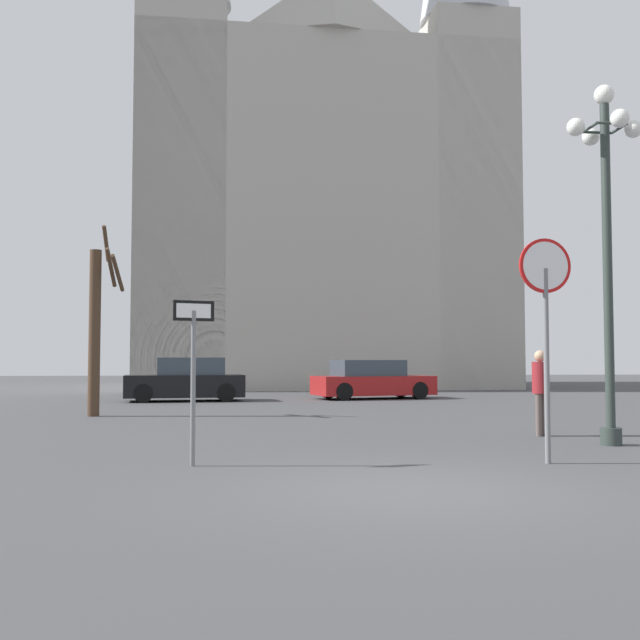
{
  "coord_description": "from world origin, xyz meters",
  "views": [
    {
      "loc": [
        -1.87,
        -8.31,
        1.48
      ],
      "look_at": [
        0.62,
        16.31,
        2.78
      ],
      "focal_mm": 41.78,
      "sensor_mm": 36.0,
      "label": 1
    }
  ],
  "objects_px": {
    "bare_tree": "(96,326)",
    "parked_car_far_black": "(186,381)",
    "one_way_arrow_sign": "(193,361)",
    "stop_sign": "(546,305)",
    "pedestrian_walking": "(541,384)",
    "parked_car_near_red": "(372,381)",
    "cathedral": "(319,176)",
    "street_lamp": "(607,218)"
  },
  "relations": [
    {
      "from": "one_way_arrow_sign",
      "to": "parked_car_far_black",
      "type": "bearing_deg",
      "value": 94.77
    },
    {
      "from": "pedestrian_walking",
      "to": "bare_tree",
      "type": "bearing_deg",
      "value": 148.05
    },
    {
      "from": "street_lamp",
      "to": "pedestrian_walking",
      "type": "height_order",
      "value": "street_lamp"
    },
    {
      "from": "cathedral",
      "to": "parked_car_near_red",
      "type": "bearing_deg",
      "value": -86.44
    },
    {
      "from": "parked_car_near_red",
      "to": "street_lamp",
      "type": "bearing_deg",
      "value": -84.25
    },
    {
      "from": "stop_sign",
      "to": "parked_car_far_black",
      "type": "height_order",
      "value": "stop_sign"
    },
    {
      "from": "bare_tree",
      "to": "parked_car_far_black",
      "type": "relative_size",
      "value": 1.15
    },
    {
      "from": "stop_sign",
      "to": "pedestrian_walking",
      "type": "xyz_separation_m",
      "value": [
        1.4,
        3.65,
        -1.26
      ]
    },
    {
      "from": "stop_sign",
      "to": "parked_car_near_red",
      "type": "height_order",
      "value": "stop_sign"
    },
    {
      "from": "bare_tree",
      "to": "one_way_arrow_sign",
      "type": "bearing_deg",
      "value": -71.39
    },
    {
      "from": "stop_sign",
      "to": "one_way_arrow_sign",
      "type": "relative_size",
      "value": 1.4
    },
    {
      "from": "cathedral",
      "to": "parked_car_far_black",
      "type": "relative_size",
      "value": 8.69
    },
    {
      "from": "cathedral",
      "to": "pedestrian_walking",
      "type": "xyz_separation_m",
      "value": [
        1.71,
        -25.88,
        -10.42
      ]
    },
    {
      "from": "cathedral",
      "to": "parked_car_near_red",
      "type": "xyz_separation_m",
      "value": [
        0.76,
        -12.21,
        -10.74
      ]
    },
    {
      "from": "one_way_arrow_sign",
      "to": "pedestrian_walking",
      "type": "xyz_separation_m",
      "value": [
        6.4,
        3.39,
        -0.46
      ]
    },
    {
      "from": "one_way_arrow_sign",
      "to": "pedestrian_walking",
      "type": "relative_size",
      "value": 1.39
    },
    {
      "from": "stop_sign",
      "to": "parked_car_far_black",
      "type": "distance_m",
      "value": 17.72
    },
    {
      "from": "bare_tree",
      "to": "stop_sign",
      "type": "bearing_deg",
      "value": -49.69
    },
    {
      "from": "one_way_arrow_sign",
      "to": "parked_car_near_red",
      "type": "distance_m",
      "value": 17.93
    },
    {
      "from": "one_way_arrow_sign",
      "to": "bare_tree",
      "type": "bearing_deg",
      "value": 108.61
    },
    {
      "from": "cathedral",
      "to": "parked_car_far_black",
      "type": "distance_m",
      "value": 17.93
    },
    {
      "from": "bare_tree",
      "to": "parked_car_far_black",
      "type": "xyz_separation_m",
      "value": [
        1.79,
        6.87,
        -1.62
      ]
    },
    {
      "from": "cathedral",
      "to": "parked_car_near_red",
      "type": "height_order",
      "value": "cathedral"
    },
    {
      "from": "parked_car_near_red",
      "to": "pedestrian_walking",
      "type": "relative_size",
      "value": 2.86
    },
    {
      "from": "stop_sign",
      "to": "pedestrian_walking",
      "type": "bearing_deg",
      "value": 69.02
    },
    {
      "from": "cathedral",
      "to": "pedestrian_walking",
      "type": "relative_size",
      "value": 22.67
    },
    {
      "from": "stop_sign",
      "to": "pedestrian_walking",
      "type": "distance_m",
      "value": 4.1
    },
    {
      "from": "cathedral",
      "to": "street_lamp",
      "type": "height_order",
      "value": "cathedral"
    },
    {
      "from": "pedestrian_walking",
      "to": "one_way_arrow_sign",
      "type": "bearing_deg",
      "value": -152.06
    },
    {
      "from": "street_lamp",
      "to": "parked_car_far_black",
      "type": "xyz_separation_m",
      "value": [
        -8.34,
        14.42,
        -3.23
      ]
    },
    {
      "from": "cathedral",
      "to": "street_lamp",
      "type": "relative_size",
      "value": 5.93
    },
    {
      "from": "street_lamp",
      "to": "bare_tree",
      "type": "bearing_deg",
      "value": 143.32
    },
    {
      "from": "cathedral",
      "to": "bare_tree",
      "type": "height_order",
      "value": "cathedral"
    },
    {
      "from": "bare_tree",
      "to": "parked_car_near_red",
      "type": "height_order",
      "value": "bare_tree"
    },
    {
      "from": "parked_car_near_red",
      "to": "parked_car_far_black",
      "type": "height_order",
      "value": "parked_car_far_black"
    },
    {
      "from": "one_way_arrow_sign",
      "to": "parked_car_near_red",
      "type": "xyz_separation_m",
      "value": [
        5.45,
        17.06,
        -0.78
      ]
    },
    {
      "from": "bare_tree",
      "to": "parked_car_far_black",
      "type": "distance_m",
      "value": 7.29
    },
    {
      "from": "bare_tree",
      "to": "parked_car_far_black",
      "type": "bearing_deg",
      "value": 75.37
    },
    {
      "from": "street_lamp",
      "to": "parked_car_near_red",
      "type": "height_order",
      "value": "street_lamp"
    },
    {
      "from": "one_way_arrow_sign",
      "to": "parked_car_far_black",
      "type": "xyz_separation_m",
      "value": [
        -1.35,
        16.22,
        -0.74
      ]
    },
    {
      "from": "cathedral",
      "to": "one_way_arrow_sign",
      "type": "bearing_deg",
      "value": -99.1
    },
    {
      "from": "one_way_arrow_sign",
      "to": "street_lamp",
      "type": "distance_m",
      "value": 7.63
    }
  ]
}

